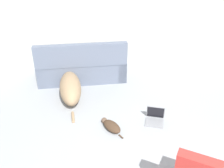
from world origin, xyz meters
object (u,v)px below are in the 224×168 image
object	(u,v)px
dog	(70,86)
cat	(111,126)
couch	(82,66)
laptop_open	(155,117)

from	to	relation	value
dog	cat	size ratio (longest dim) A/B	3.21
couch	cat	world-z (taller)	couch
dog	laptop_open	xyz separation A→B (m)	(1.39, -1.05, -0.13)
couch	laptop_open	distance (m)	2.08
couch	dog	bearing A→B (deg)	69.78
couch	laptop_open	xyz separation A→B (m)	(1.13, -1.74, -0.21)
couch	laptop_open	size ratio (longest dim) A/B	4.84
cat	laptop_open	size ratio (longest dim) A/B	1.31
dog	couch	bearing A→B (deg)	-22.75
cat	dog	bearing A→B (deg)	0.60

